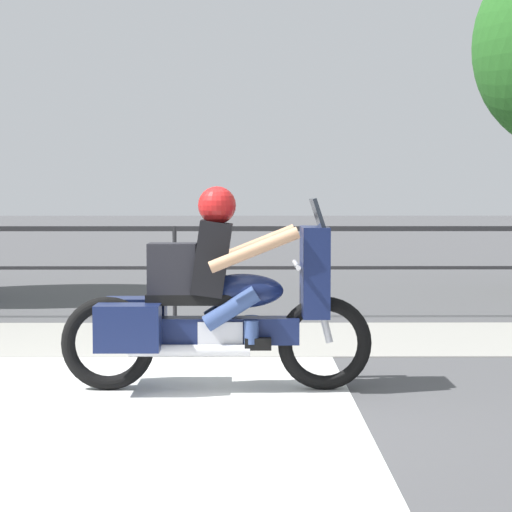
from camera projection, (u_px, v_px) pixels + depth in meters
The scene contains 5 objects.
ground_plane at pixel (121, 410), 6.95m from camera, with size 120.00×120.00×0.00m, color #4C4C4F.
sidewalk_band at pixel (163, 338), 10.34m from camera, with size 44.00×2.40×0.01m, color #99968E.
crosswalk_band at pixel (113, 416), 6.75m from camera, with size 3.38×6.00×0.01m, color silver.
fence_railing at pixel (175, 246), 11.95m from camera, with size 36.00×0.05×1.11m.
motorcycle at pixel (217, 300), 7.60m from camera, with size 2.38×0.76×1.56m.
Camera 1 is at (0.90, -6.87, 1.51)m, focal length 70.00 mm.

